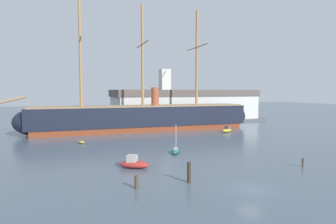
{
  "coord_description": "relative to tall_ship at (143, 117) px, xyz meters",
  "views": [
    {
      "loc": [
        -19.51,
        -24.21,
        10.48
      ],
      "look_at": [
        3.71,
        32.44,
        6.05
      ],
      "focal_mm": 30.33,
      "sensor_mm": 36.0,
      "label": 1
    }
  ],
  "objects": [
    {
      "name": "dinghy_far_right",
      "position": [
        25.77,
        3.8,
        -3.32
      ],
      "size": [
        1.48,
        2.4,
        0.53
      ],
      "color": "silver",
      "rests_on": "ground"
    },
    {
      "name": "dockside_warehouse_right",
      "position": [
        21.01,
        16.87,
        1.92
      ],
      "size": [
        55.19,
        18.22,
        17.94
      ],
      "color": "#565659",
      "rests_on": "ground"
    },
    {
      "name": "dinghy_alongside_bow",
      "position": [
        -17.09,
        -13.12,
        -3.33
      ],
      "size": [
        1.58,
        2.35,
        0.51
      ],
      "color": "gold",
      "rests_on": "ground"
    },
    {
      "name": "mooring_piling_nearest",
      "position": [
        -14.18,
        -43.36,
        -2.87
      ],
      "size": [
        0.44,
        0.44,
        1.43
      ],
      "primitive_type": "cylinder",
      "color": "#4C3D2D",
      "rests_on": "ground"
    },
    {
      "name": "tall_ship",
      "position": [
        0.0,
        0.0,
        0.0
      ],
      "size": [
        68.44,
        15.61,
        32.9
      ],
      "color": "brown",
      "rests_on": "ground"
    },
    {
      "name": "motorboat_alongside_stern",
      "position": [
        19.33,
        -10.81,
        -3.02
      ],
      "size": [
        4.14,
        3.08,
        1.61
      ],
      "color": "gold",
      "rests_on": "ground"
    },
    {
      "name": "ground_plane",
      "position": [
        -2.88,
        -48.14,
        -3.58
      ],
      "size": [
        400.0,
        400.0,
        0.0
      ],
      "primitive_type": "plane",
      "color": "#4C5B6B"
    },
    {
      "name": "mooring_piling_right_pair",
      "position": [
        -8.04,
        -43.69,
        -2.39
      ],
      "size": [
        0.43,
        0.43,
        2.38
      ],
      "primitive_type": "cylinder",
      "color": "#382B1E",
      "rests_on": "ground"
    },
    {
      "name": "sailboat_near_centre",
      "position": [
        -3.07,
        -28.71,
        -3.17
      ],
      "size": [
        2.97,
        3.79,
        4.91
      ],
      "color": "#236670",
      "rests_on": "ground"
    },
    {
      "name": "mooring_piling_left_pair",
      "position": [
        9.69,
        -43.57,
        -2.96
      ],
      "size": [
        0.27,
        0.27,
        1.24
      ],
      "primitive_type": "cylinder",
      "color": "#4C3D2D",
      "rests_on": "ground"
    },
    {
      "name": "motorboat_foreground_left",
      "position": [
        -12.22,
        -35.18,
        -2.95
      ],
      "size": [
        4.55,
        3.84,
        1.79
      ],
      "color": "#B22D28",
      "rests_on": "ground"
    },
    {
      "name": "seagull_in_flight",
      "position": [
        8.31,
        -18.66,
        12.98
      ],
      "size": [
        1.1,
        0.61,
        0.13
      ],
      "color": "silver"
    }
  ]
}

